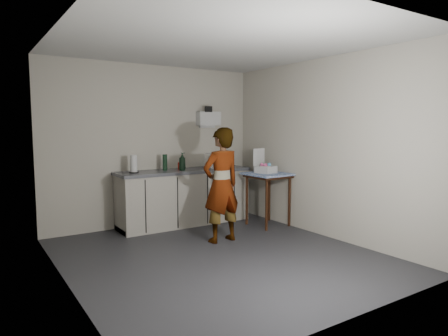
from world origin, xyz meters
TOP-DOWN VIEW (x-y plane):
  - ground at (0.00, 0.00)m, footprint 4.00×4.00m
  - wall_back at (0.00, 1.99)m, footprint 3.60×0.02m
  - wall_right at (1.79, 0.00)m, footprint 0.02×4.00m
  - wall_left at (-1.79, 0.00)m, footprint 0.02×4.00m
  - ceiling at (0.00, 0.00)m, footprint 3.60×4.00m
  - kitchen_counter at (0.40, 1.70)m, footprint 2.24×0.62m
  - wall_shelf at (1.00, 1.92)m, footprint 0.42×0.18m
  - side_table at (1.50, 0.88)m, footprint 0.69×0.69m
  - standing_man at (0.36, 0.52)m, footprint 0.61×0.42m
  - soap_bottle at (0.32, 1.61)m, footprint 0.16×0.16m
  - soda_can at (0.34, 1.75)m, footprint 0.06×0.06m
  - dark_bottle at (0.08, 1.75)m, footprint 0.08×0.08m
  - paper_towel at (-0.46, 1.70)m, footprint 0.15×0.15m
  - dish_rack at (0.97, 1.64)m, footprint 0.36×0.27m
  - bakery_box at (1.47, 0.94)m, footprint 0.33×0.34m

SIDE VIEW (x-z plane):
  - ground at x=0.00m, z-range 0.00..0.00m
  - kitchen_counter at x=0.40m, z-range -0.03..0.88m
  - side_table at x=1.50m, z-range 0.32..1.18m
  - standing_man at x=0.36m, z-range 0.00..1.60m
  - bakery_box at x=1.47m, z-range 0.75..1.14m
  - dish_rack at x=0.97m, z-range 0.84..1.10m
  - soda_can at x=0.34m, z-range 0.91..1.03m
  - paper_towel at x=-0.46m, z-range 0.90..1.17m
  - dark_bottle at x=0.08m, z-range 0.91..1.17m
  - soap_bottle at x=0.32m, z-range 0.91..1.20m
  - wall_back at x=0.00m, z-range 0.00..2.60m
  - wall_right at x=1.79m, z-range 0.00..2.60m
  - wall_left at x=-1.79m, z-range 0.00..2.60m
  - wall_shelf at x=1.00m, z-range 1.56..1.93m
  - ceiling at x=0.00m, z-range 2.59..2.60m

